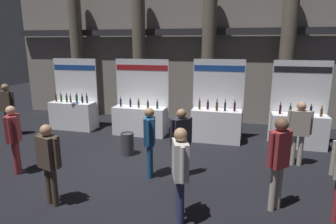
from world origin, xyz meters
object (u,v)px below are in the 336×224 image
(visitor_3, at_px, (180,166))
(visitor_7, at_px, (14,133))
(exhibitor_booth_3, at_px, (298,126))
(exhibitor_booth_0, at_px, (74,112))
(visitor_0, at_px, (49,158))
(visitor_1, at_px, (150,137))
(visitor_5, at_px, (7,105))
(exhibitor_booth_2, at_px, (216,122))
(trash_bin, at_px, (127,144))
(exhibitor_booth_1, at_px, (140,117))
(visitor_8, at_px, (299,128))
(visitor_6, at_px, (279,156))
(visitor_4, at_px, (181,137))

(visitor_3, distance_m, visitor_7, 4.32)
(exhibitor_booth_3, distance_m, visitor_7, 7.81)
(exhibitor_booth_0, relative_size, visitor_0, 1.56)
(visitor_1, relative_size, visitor_7, 1.00)
(exhibitor_booth_0, relative_size, exhibitor_booth_3, 0.98)
(exhibitor_booth_0, distance_m, visitor_5, 2.13)
(exhibitor_booth_0, relative_size, exhibitor_booth_2, 0.98)
(trash_bin, bearing_deg, visitor_1, -48.29)
(visitor_0, relative_size, visitor_1, 0.98)
(exhibitor_booth_1, bearing_deg, trash_bin, -81.48)
(visitor_0, xyz_separation_m, visitor_1, (1.48, 1.62, 0.01))
(exhibitor_booth_3, relative_size, visitor_7, 1.55)
(exhibitor_booth_2, xyz_separation_m, visitor_7, (-4.45, -3.56, 0.36))
(exhibitor_booth_3, bearing_deg, visitor_8, -100.07)
(visitor_1, bearing_deg, trash_bin, 30.80)
(visitor_5, xyz_separation_m, visitor_6, (8.27, -2.57, 0.01))
(exhibitor_booth_2, bearing_deg, trash_bin, -141.97)
(exhibitor_booth_3, height_order, visitor_3, exhibitor_booth_3)
(exhibitor_booth_1, height_order, exhibitor_booth_3, exhibitor_booth_3)
(visitor_8, bearing_deg, visitor_1, -161.68)
(exhibitor_booth_0, relative_size, visitor_8, 1.52)
(visitor_3, relative_size, visitor_6, 0.96)
(trash_bin, distance_m, visitor_5, 4.65)
(visitor_3, xyz_separation_m, visitor_4, (-0.33, 1.71, -0.07))
(exhibitor_booth_1, distance_m, visitor_4, 3.52)
(exhibitor_booth_1, distance_m, visitor_0, 4.67)
(exhibitor_booth_0, xyz_separation_m, trash_bin, (2.87, -1.93, -0.31))
(exhibitor_booth_1, height_order, visitor_3, exhibitor_booth_1)
(trash_bin, relative_size, visitor_6, 0.35)
(visitor_0, xyz_separation_m, visitor_3, (2.51, 0.08, 0.06))
(visitor_4, xyz_separation_m, visitor_8, (2.74, 1.38, 0.03))
(exhibitor_booth_0, bearing_deg, visitor_3, -43.12)
(visitor_3, relative_size, visitor_7, 1.03)
(exhibitor_booth_2, xyz_separation_m, visitor_5, (-6.85, -1.14, 0.43))
(visitor_3, bearing_deg, visitor_6, 95.95)
(visitor_5, bearing_deg, trash_bin, 169.12)
(visitor_3, bearing_deg, exhibitor_booth_3, 129.97)
(exhibitor_booth_0, height_order, visitor_5, exhibitor_booth_0)
(visitor_7, bearing_deg, visitor_0, 30.38)
(visitor_4, bearing_deg, visitor_0, -1.26)
(visitor_5, bearing_deg, visitor_4, 162.67)
(exhibitor_booth_2, bearing_deg, exhibitor_booth_3, 2.07)
(visitor_5, bearing_deg, visitor_8, 175.68)
(visitor_7, bearing_deg, visitor_8, 79.54)
(exhibitor_booth_1, height_order, visitor_1, exhibitor_booth_1)
(exhibitor_booth_3, bearing_deg, visitor_3, -120.23)
(exhibitor_booth_0, xyz_separation_m, visitor_1, (3.91, -3.09, 0.36))
(exhibitor_booth_1, distance_m, visitor_1, 3.33)
(visitor_3, distance_m, visitor_4, 1.74)
(trash_bin, xyz_separation_m, visitor_0, (-0.44, -2.79, 0.66))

